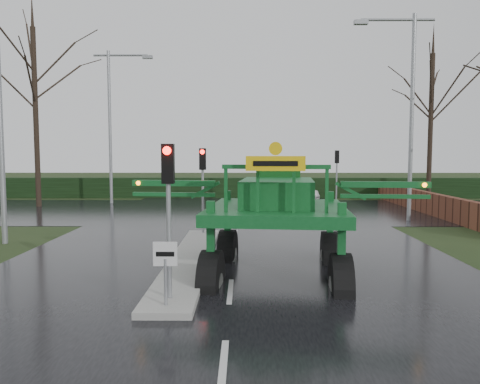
{
  "coord_description": "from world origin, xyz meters",
  "views": [
    {
      "loc": [
        0.31,
        -10.99,
        3.32
      ],
      "look_at": [
        0.2,
        4.98,
        2.0
      ],
      "focal_mm": 35.0,
      "sensor_mm": 36.0,
      "label": 1
    }
  ],
  "objects_px": {
    "keep_left_sign": "(165,263)",
    "white_sedan": "(289,202)",
    "street_light_left_far": "(114,113)",
    "traffic_signal_far": "(337,165)",
    "street_light_left_near": "(7,79)",
    "crop_sprayer": "(212,201)",
    "street_light_right": "(406,98)",
    "traffic_signal_mid": "(203,172)",
    "traffic_signal_near": "(168,188)"
  },
  "relations": [
    {
      "from": "crop_sprayer",
      "to": "white_sedan",
      "type": "relative_size",
      "value": 2.03
    },
    {
      "from": "street_light_left_far",
      "to": "white_sedan",
      "type": "distance_m",
      "value": 13.16
    },
    {
      "from": "keep_left_sign",
      "to": "white_sedan",
      "type": "relative_size",
      "value": 0.34
    },
    {
      "from": "traffic_signal_near",
      "to": "traffic_signal_far",
      "type": "relative_size",
      "value": 1.0
    },
    {
      "from": "traffic_signal_far",
      "to": "street_light_right",
      "type": "bearing_deg",
      "value": 101.95
    },
    {
      "from": "street_light_left_far",
      "to": "traffic_signal_mid",
      "type": "bearing_deg",
      "value": -61.14
    },
    {
      "from": "street_light_right",
      "to": "street_light_left_far",
      "type": "relative_size",
      "value": 1.0
    },
    {
      "from": "traffic_signal_near",
      "to": "crop_sprayer",
      "type": "height_order",
      "value": "crop_sprayer"
    },
    {
      "from": "crop_sprayer",
      "to": "street_light_right",
      "type": "bearing_deg",
      "value": 57.96
    },
    {
      "from": "traffic_signal_mid",
      "to": "crop_sprayer",
      "type": "bearing_deg",
      "value": -83.05
    },
    {
      "from": "street_light_left_near",
      "to": "white_sedan",
      "type": "height_order",
      "value": "street_light_left_near"
    },
    {
      "from": "traffic_signal_mid",
      "to": "white_sedan",
      "type": "distance_m",
      "value": 14.64
    },
    {
      "from": "traffic_signal_far",
      "to": "traffic_signal_near",
      "type": "bearing_deg",
      "value": 69.64
    },
    {
      "from": "traffic_signal_far",
      "to": "street_light_left_far",
      "type": "xyz_separation_m",
      "value": [
        -14.69,
        -0.01,
        3.4
      ]
    },
    {
      "from": "traffic_signal_far",
      "to": "crop_sprayer",
      "type": "xyz_separation_m",
      "value": [
        -6.98,
        -19.25,
        -0.47
      ]
    },
    {
      "from": "street_light_left_near",
      "to": "crop_sprayer",
      "type": "relative_size",
      "value": 1.25
    },
    {
      "from": "street_light_left_near",
      "to": "crop_sprayer",
      "type": "xyz_separation_m",
      "value": [
        7.72,
        -5.24,
        -3.87
      ]
    },
    {
      "from": "traffic_signal_far",
      "to": "crop_sprayer",
      "type": "distance_m",
      "value": 20.48
    },
    {
      "from": "traffic_signal_mid",
      "to": "street_light_left_near",
      "type": "relative_size",
      "value": 0.35
    },
    {
      "from": "keep_left_sign",
      "to": "street_light_right",
      "type": "relative_size",
      "value": 0.14
    },
    {
      "from": "traffic_signal_near",
      "to": "white_sedan",
      "type": "xyz_separation_m",
      "value": [
        4.78,
        22.1,
        -2.59
      ]
    },
    {
      "from": "street_light_left_near",
      "to": "street_light_left_far",
      "type": "height_order",
      "value": "same"
    },
    {
      "from": "street_light_right",
      "to": "white_sedan",
      "type": "distance_m",
      "value": 11.86
    },
    {
      "from": "street_light_left_far",
      "to": "traffic_signal_far",
      "type": "bearing_deg",
      "value": 0.03
    },
    {
      "from": "street_light_right",
      "to": "street_light_left_near",
      "type": "bearing_deg",
      "value": -159.89
    },
    {
      "from": "white_sedan",
      "to": "traffic_signal_far",
      "type": "bearing_deg",
      "value": -84.69
    },
    {
      "from": "street_light_left_near",
      "to": "traffic_signal_near",
      "type": "bearing_deg",
      "value": -45.47
    },
    {
      "from": "traffic_signal_near",
      "to": "crop_sprayer",
      "type": "xyz_separation_m",
      "value": [
        0.82,
        1.76,
        -0.47
      ]
    },
    {
      "from": "street_light_right",
      "to": "white_sedan",
      "type": "relative_size",
      "value": 2.53
    },
    {
      "from": "keep_left_sign",
      "to": "street_light_left_near",
      "type": "bearing_deg",
      "value": 132.59
    },
    {
      "from": "street_light_right",
      "to": "white_sedan",
      "type": "xyz_separation_m",
      "value": [
        -4.72,
        9.09,
        -5.99
      ]
    },
    {
      "from": "traffic_signal_near",
      "to": "traffic_signal_mid",
      "type": "relative_size",
      "value": 1.0
    },
    {
      "from": "traffic_signal_far",
      "to": "street_light_right",
      "type": "relative_size",
      "value": 0.35
    },
    {
      "from": "traffic_signal_far",
      "to": "street_light_left_near",
      "type": "height_order",
      "value": "street_light_left_near"
    },
    {
      "from": "street_light_right",
      "to": "crop_sprayer",
      "type": "distance_m",
      "value": 14.72
    },
    {
      "from": "traffic_signal_far",
      "to": "crop_sprayer",
      "type": "bearing_deg",
      "value": 70.07
    },
    {
      "from": "street_light_left_far",
      "to": "crop_sprayer",
      "type": "distance_m",
      "value": 21.09
    },
    {
      "from": "street_light_right",
      "to": "traffic_signal_far",
      "type": "bearing_deg",
      "value": 101.95
    },
    {
      "from": "keep_left_sign",
      "to": "street_light_left_near",
      "type": "relative_size",
      "value": 0.14
    },
    {
      "from": "keep_left_sign",
      "to": "crop_sprayer",
      "type": "distance_m",
      "value": 2.63
    },
    {
      "from": "keep_left_sign",
      "to": "crop_sprayer",
      "type": "height_order",
      "value": "crop_sprayer"
    },
    {
      "from": "street_light_left_near",
      "to": "crop_sprayer",
      "type": "bearing_deg",
      "value": -34.2
    },
    {
      "from": "keep_left_sign",
      "to": "white_sedan",
      "type": "height_order",
      "value": "keep_left_sign"
    },
    {
      "from": "traffic_signal_far",
      "to": "street_light_right",
      "type": "distance_m",
      "value": 8.86
    },
    {
      "from": "keep_left_sign",
      "to": "white_sedan",
      "type": "xyz_separation_m",
      "value": [
        4.78,
        22.59,
        -1.06
      ]
    },
    {
      "from": "keep_left_sign",
      "to": "traffic_signal_mid",
      "type": "distance_m",
      "value": 9.12
    },
    {
      "from": "traffic_signal_far",
      "to": "crop_sprayer",
      "type": "relative_size",
      "value": 0.44
    },
    {
      "from": "keep_left_sign",
      "to": "street_light_left_near",
      "type": "xyz_separation_m",
      "value": [
        -6.89,
        7.5,
        4.93
      ]
    },
    {
      "from": "traffic_signal_mid",
      "to": "traffic_signal_far",
      "type": "xyz_separation_m",
      "value": [
        7.8,
        12.52,
        0.0
      ]
    },
    {
      "from": "traffic_signal_far",
      "to": "crop_sprayer",
      "type": "height_order",
      "value": "crop_sprayer"
    }
  ]
}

